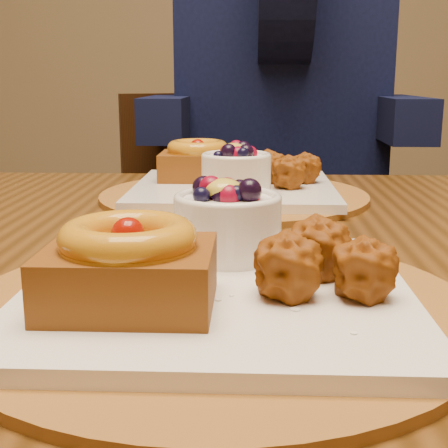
% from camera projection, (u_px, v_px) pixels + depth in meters
% --- Properties ---
extents(dining_table, '(1.60, 0.90, 0.76)m').
position_uv_depth(dining_table, '(228.00, 304.00, 0.69)').
color(dining_table, '#38200A').
rests_on(dining_table, ground).
extents(place_setting_near, '(0.38, 0.38, 0.09)m').
position_uv_depth(place_setting_near, '(213.00, 275.00, 0.46)').
color(place_setting_near, brown).
rests_on(place_setting_near, dining_table).
extents(place_setting_far, '(0.38, 0.38, 0.09)m').
position_uv_depth(place_setting_far, '(232.00, 181.00, 0.88)').
color(place_setting_far, brown).
rests_on(place_setting_far, dining_table).
extents(chair_far, '(0.55, 0.55, 0.89)m').
position_uv_depth(chair_far, '(227.00, 271.00, 1.42)').
color(chair_far, black).
rests_on(chair_far, ground).
extents(diner, '(0.56, 0.53, 0.92)m').
position_uv_depth(diner, '(282.00, 51.00, 1.38)').
color(diner, black).
rests_on(diner, ground).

